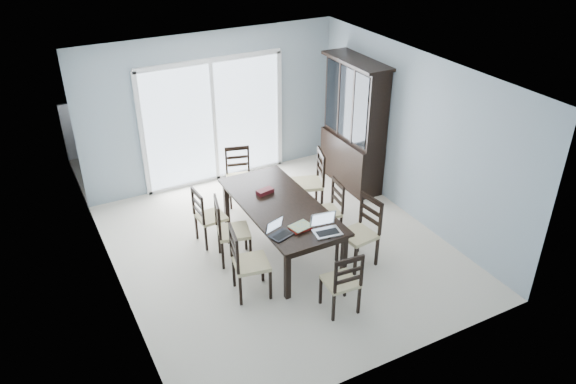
# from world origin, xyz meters

# --- Properties ---
(floor) EXTENTS (5.00, 5.00, 0.00)m
(floor) POSITION_xyz_m (0.00, 0.00, 0.00)
(floor) COLOR beige
(floor) RESTS_ON ground
(ceiling) EXTENTS (5.00, 5.00, 0.00)m
(ceiling) POSITION_xyz_m (0.00, 0.00, 2.60)
(ceiling) COLOR white
(ceiling) RESTS_ON back_wall
(back_wall) EXTENTS (4.50, 0.02, 2.60)m
(back_wall) POSITION_xyz_m (0.00, 2.50, 1.30)
(back_wall) COLOR #8E9FAA
(back_wall) RESTS_ON floor
(wall_left) EXTENTS (0.02, 5.00, 2.60)m
(wall_left) POSITION_xyz_m (-2.25, 0.00, 1.30)
(wall_left) COLOR #8E9FAA
(wall_left) RESTS_ON floor
(wall_right) EXTENTS (0.02, 5.00, 2.60)m
(wall_right) POSITION_xyz_m (2.25, 0.00, 1.30)
(wall_right) COLOR #8E9FAA
(wall_right) RESTS_ON floor
(balcony) EXTENTS (4.50, 2.00, 0.10)m
(balcony) POSITION_xyz_m (0.00, 3.50, -0.05)
(balcony) COLOR gray
(balcony) RESTS_ON ground
(railing) EXTENTS (4.50, 0.06, 1.10)m
(railing) POSITION_xyz_m (0.00, 4.50, 0.55)
(railing) COLOR #99999E
(railing) RESTS_ON balcony
(dining_table) EXTENTS (1.00, 2.20, 0.75)m
(dining_table) POSITION_xyz_m (0.00, 0.00, 0.67)
(dining_table) COLOR black
(dining_table) RESTS_ON floor
(china_hutch) EXTENTS (0.50, 1.38, 2.20)m
(china_hutch) POSITION_xyz_m (2.02, 1.25, 1.07)
(china_hutch) COLOR black
(china_hutch) RESTS_ON floor
(sliding_door) EXTENTS (2.52, 0.05, 2.18)m
(sliding_door) POSITION_xyz_m (0.00, 2.48, 1.09)
(sliding_door) COLOR silver
(sliding_door) RESTS_ON floor
(chair_left_near) EXTENTS (0.51, 0.50, 1.14)m
(chair_left_near) POSITION_xyz_m (-0.87, -0.68, 0.60)
(chair_left_near) COLOR black
(chair_left_near) RESTS_ON floor
(chair_left_mid) EXTENTS (0.53, 0.52, 1.13)m
(chair_left_mid) POSITION_xyz_m (-0.78, 0.11, 0.60)
(chair_left_mid) COLOR black
(chair_left_mid) RESTS_ON floor
(chair_left_far) EXTENTS (0.42, 0.41, 1.03)m
(chair_left_far) POSITION_xyz_m (-0.89, 0.64, 0.54)
(chair_left_far) COLOR black
(chair_left_far) RESTS_ON floor
(chair_right_near) EXTENTS (0.49, 0.48, 1.14)m
(chair_right_near) POSITION_xyz_m (0.87, -0.78, 0.60)
(chair_right_near) COLOR black
(chair_right_near) RESTS_ON floor
(chair_right_mid) EXTENTS (0.44, 0.43, 1.02)m
(chair_right_mid) POSITION_xyz_m (0.83, -0.01, 0.54)
(chair_right_mid) COLOR black
(chair_right_mid) RESTS_ON floor
(chair_right_far) EXTENTS (0.57, 0.56, 1.19)m
(chair_right_far) POSITION_xyz_m (0.96, 0.74, 0.63)
(chair_right_far) COLOR black
(chair_right_far) RESTS_ON floor
(chair_end_near) EXTENTS (0.41, 0.43, 1.03)m
(chair_end_near) POSITION_xyz_m (0.05, -1.57, 0.54)
(chair_end_near) COLOR black
(chair_end_near) RESTS_ON floor
(chair_end_far) EXTENTS (0.50, 0.50, 1.07)m
(chair_end_far) POSITION_xyz_m (0.04, 1.59, 0.57)
(chair_end_far) COLOR black
(chair_end_far) RESTS_ON floor
(laptop_dark) EXTENTS (0.34, 0.29, 0.20)m
(laptop_dark) POSITION_xyz_m (-0.35, -0.70, 0.80)
(laptop_dark) COLOR black
(laptop_dark) RESTS_ON dining_table
(laptop_silver) EXTENTS (0.38, 0.29, 0.24)m
(laptop_silver) POSITION_xyz_m (0.20, -0.92, 0.81)
(laptop_silver) COLOR #B4B4B7
(laptop_silver) RESTS_ON dining_table
(book_stack) EXTENTS (0.31, 0.26, 0.05)m
(book_stack) POSITION_xyz_m (-0.06, -0.67, 0.77)
(book_stack) COLOR maroon
(book_stack) RESTS_ON dining_table
(cell_phone) EXTENTS (0.13, 0.08, 0.01)m
(cell_phone) POSITION_xyz_m (0.12, -1.00, 0.76)
(cell_phone) COLOR black
(cell_phone) RESTS_ON dining_table
(game_box) EXTENTS (0.26, 0.17, 0.06)m
(game_box) POSITION_xyz_m (-0.06, 0.38, 0.78)
(game_box) COLOR #460E11
(game_box) RESTS_ON dining_table
(hot_tub) EXTENTS (1.75, 1.56, 0.90)m
(hot_tub) POSITION_xyz_m (-0.56, 3.53, 0.45)
(hot_tub) COLOR brown
(hot_tub) RESTS_ON balcony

